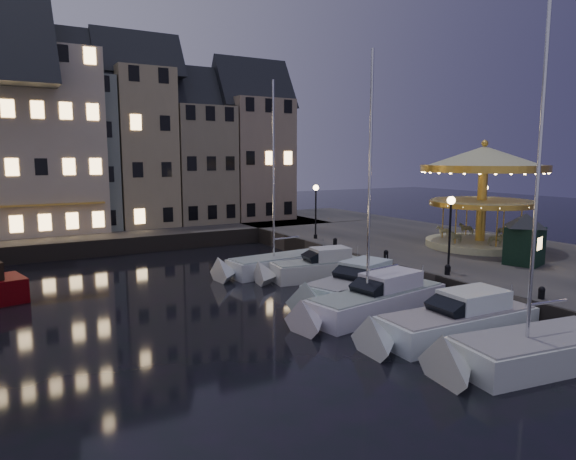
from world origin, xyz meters
TOP-DOWN VIEW (x-y plane):
  - ground at (0.00, 0.00)m, footprint 160.00×160.00m
  - quay_east at (14.00, 6.00)m, footprint 16.00×56.00m
  - quay_north at (-8.00, 28.00)m, footprint 44.00×12.00m
  - quaywall_e at (6.00, 6.00)m, footprint 0.15×44.00m
  - quaywall_n at (-6.00, 22.00)m, footprint 48.00×0.15m
  - streetlamp_b at (7.20, 1.00)m, footprint 0.44×0.44m
  - streetlamp_c at (7.20, 14.50)m, footprint 0.44×0.44m
  - streetlamp_d at (18.50, 8.00)m, footprint 0.44×0.44m
  - bollard_a at (6.60, -5.00)m, footprint 0.30×0.30m
  - bollard_b at (6.60, 0.50)m, footprint 0.30×0.30m
  - bollard_c at (6.60, 5.50)m, footprint 0.30×0.30m
  - bollard_d at (6.60, 11.00)m, footprint 0.30×0.30m
  - townhouse_nc at (-8.00, 30.00)m, footprint 6.82×8.00m
  - townhouse_nd at (-2.25, 30.00)m, footprint 5.50×8.00m
  - townhouse_ne at (3.20, 30.00)m, footprint 6.16×8.00m
  - townhouse_nf at (9.25, 30.00)m, footprint 6.82×8.00m
  - motorboat_a at (2.07, -7.61)m, footprint 7.92×3.59m
  - motorboat_b at (1.93, -4.10)m, footprint 8.25×2.69m
  - motorboat_c at (1.16, 0.09)m, footprint 8.87×3.53m
  - motorboat_d at (1.99, 2.79)m, footprint 7.73×4.71m
  - motorboat_e at (2.65, 7.66)m, footprint 7.14×2.89m
  - motorboat_f at (1.45, 10.36)m, footprint 8.68×2.94m
  - carousel at (15.22, 5.57)m, footprint 8.51×8.51m
  - ticket_kiosk at (12.53, 0.17)m, footprint 2.95×2.95m

SIDE VIEW (x-z plane):
  - ground at x=0.00m, z-range 0.00..0.00m
  - motorboat_f at x=1.45m, z-range -5.21..6.27m
  - motorboat_a at x=2.07m, z-range -6.02..7.10m
  - motorboat_e at x=2.65m, z-range -0.44..1.71m
  - motorboat_d at x=1.99m, z-range -0.43..1.72m
  - motorboat_b at x=1.93m, z-range -0.43..1.72m
  - quay_east at x=14.00m, z-range 0.00..1.30m
  - quay_north at x=-8.00m, z-range 0.00..1.30m
  - quaywall_e at x=6.00m, z-range 0.00..1.30m
  - quaywall_n at x=-6.00m, z-range 0.00..1.30m
  - motorboat_c at x=1.16m, z-range -5.18..6.54m
  - bollard_a at x=6.60m, z-range 1.32..1.89m
  - bollard_b at x=6.60m, z-range 1.32..1.89m
  - bollard_c at x=6.60m, z-range 1.32..1.89m
  - bollard_d at x=6.60m, z-range 1.32..1.89m
  - ticket_kiosk at x=12.53m, z-range 1.63..5.08m
  - streetlamp_b at x=7.20m, z-range 1.93..6.10m
  - streetlamp_c at x=7.20m, z-range 1.93..6.10m
  - streetlamp_d at x=18.50m, z-range 1.93..6.10m
  - carousel at x=15.22m, z-range 2.48..9.93m
  - townhouse_ne at x=3.20m, z-range 1.38..14.18m
  - townhouse_nf at x=9.25m, z-range 1.38..15.18m
  - townhouse_nc at x=-8.00m, z-range 1.38..16.18m
  - townhouse_nd at x=-2.25m, z-range 1.38..17.18m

